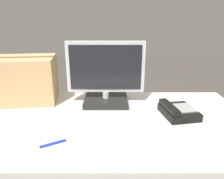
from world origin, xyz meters
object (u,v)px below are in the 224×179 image
(desk_phone, at_px, (178,111))
(cardboard_box, at_px, (24,79))
(keyboard, at_px, (119,123))
(pen_marker, at_px, (53,143))
(monitor, at_px, (106,78))

(desk_phone, height_order, cardboard_box, cardboard_box)
(keyboard, distance_m, cardboard_box, 0.74)
(desk_phone, bearing_deg, cardboard_box, 155.73)
(pen_marker, bearing_deg, cardboard_box, 91.87)
(keyboard, xyz_separation_m, cardboard_box, (-0.63, 0.36, 0.14))
(cardboard_box, relative_size, pen_marker, 3.96)
(cardboard_box, bearing_deg, pen_marker, -59.37)
(monitor, bearing_deg, pen_marker, -114.73)
(keyboard, relative_size, cardboard_box, 0.93)
(desk_phone, relative_size, pen_marker, 2.18)
(cardboard_box, height_order, pen_marker, cardboard_box)
(cardboard_box, xyz_separation_m, pen_marker, (0.32, -0.55, -0.15))
(monitor, bearing_deg, cardboard_box, 175.84)
(monitor, distance_m, pen_marker, 0.58)
(keyboard, relative_size, desk_phone, 1.69)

